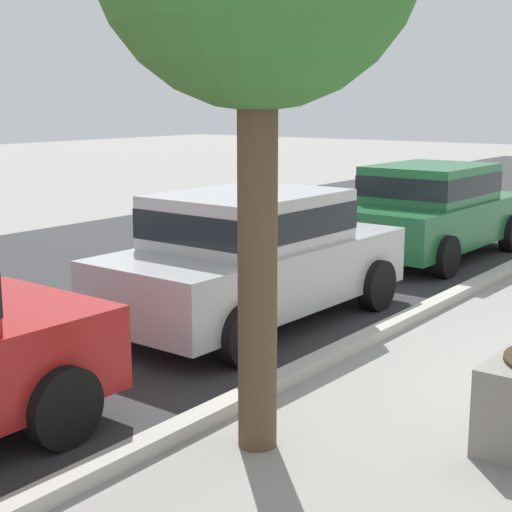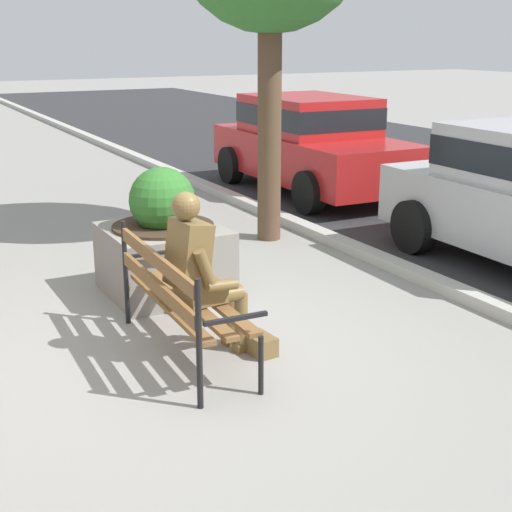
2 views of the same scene
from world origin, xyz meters
name	(u,v)px [view 2 (image 2 of 2)]	position (x,y,z in m)	size (l,w,h in m)	color
ground_plane	(180,347)	(0.00, 0.00, 0.00)	(80.00, 80.00, 0.00)	gray
curb_stone	(446,287)	(0.00, 2.90, 0.06)	(60.00, 0.20, 0.12)	#B2AFA8
park_bench	(177,293)	(0.16, -0.08, 0.54)	(1.82, 0.60, 0.95)	brown
bronze_statue_seated	(206,278)	(0.26, 0.13, 0.67)	(0.61, 0.80, 1.37)	brown
concrete_planter	(164,245)	(-1.34, 0.39, 0.49)	(1.12, 1.12, 1.28)	gray
parked_car_red	(310,141)	(-4.94, 4.36, 0.84)	(4.13, 1.99, 1.56)	#B21E1E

